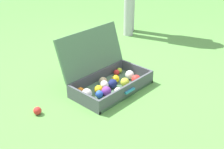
# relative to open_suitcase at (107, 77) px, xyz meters

# --- Properties ---
(ground_plane) EXTENTS (16.00, 16.00, 0.00)m
(ground_plane) POSITION_rel_open_suitcase_xyz_m (0.03, -0.10, -0.10)
(ground_plane) COLOR #569342
(open_suitcase) EXTENTS (0.68, 0.51, 0.47)m
(open_suitcase) POSITION_rel_open_suitcase_xyz_m (0.00, 0.00, 0.00)
(open_suitcase) COLOR #4C7051
(open_suitcase) RESTS_ON ground
(stray_ball_on_grass) EXTENTS (0.06, 0.06, 0.06)m
(stray_ball_on_grass) POSITION_rel_open_suitcase_xyz_m (-0.64, 0.11, -0.07)
(stray_ball_on_grass) COLOR red
(stray_ball_on_grass) RESTS_ON ground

